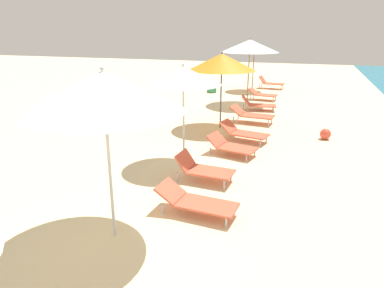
{
  "coord_description": "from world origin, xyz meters",
  "views": [
    {
      "loc": [
        1.91,
        3.33,
        3.28
      ],
      "look_at": [
        -0.36,
        10.18,
        0.92
      ],
      "focal_mm": 33.03,
      "sensor_mm": 36.0,
      "label": 1
    }
  ],
  "objects_px": {
    "umbrella_fourth": "(183,76)",
    "lounger_fourth_shoreside": "(231,146)",
    "lounger_fifth_inland": "(243,132)",
    "lounger_sixth_inland": "(257,104)",
    "lounger_fifth_shoreside": "(251,114)",
    "umbrella_fifth": "(222,62)",
    "lounger_farthest_shoreside": "(271,83)",
    "lounger_third_shoreside": "(196,201)",
    "umbrella_sixth": "(250,46)",
    "lounger_sixth_shoreside": "(262,94)",
    "umbrella_farthest": "(254,49)",
    "cooler_box": "(212,90)",
    "beach_ball": "(325,134)",
    "lounger_fourth_inland": "(203,169)",
    "umbrella_third": "(104,92)"
  },
  "relations": [
    {
      "from": "lounger_fifth_inland",
      "to": "cooler_box",
      "type": "distance_m",
      "value": 8.61
    },
    {
      "from": "umbrella_third",
      "to": "lounger_sixth_inland",
      "type": "distance_m",
      "value": 10.51
    },
    {
      "from": "lounger_fifth_inland",
      "to": "lounger_farthest_shoreside",
      "type": "distance_m",
      "value": 10.31
    },
    {
      "from": "umbrella_fifth",
      "to": "cooler_box",
      "type": "xyz_separation_m",
      "value": [
        -2.15,
        6.7,
        -2.08
      ]
    },
    {
      "from": "lounger_fifth_shoreside",
      "to": "lounger_fifth_inland",
      "type": "bearing_deg",
      "value": -81.2
    },
    {
      "from": "umbrella_fifth",
      "to": "lounger_fifth_shoreside",
      "type": "bearing_deg",
      "value": 45.97
    },
    {
      "from": "lounger_fifth_inland",
      "to": "lounger_sixth_inland",
      "type": "xyz_separation_m",
      "value": [
        -0.22,
        4.41,
        -0.01
      ]
    },
    {
      "from": "lounger_fourth_inland",
      "to": "lounger_fifth_inland",
      "type": "bearing_deg",
      "value": 88.58
    },
    {
      "from": "lounger_fifth_shoreside",
      "to": "umbrella_fifth",
      "type": "bearing_deg",
      "value": -128.23
    },
    {
      "from": "umbrella_fourth",
      "to": "lounger_sixth_inland",
      "type": "relative_size",
      "value": 1.67
    },
    {
      "from": "lounger_fourth_inland",
      "to": "lounger_fifth_shoreside",
      "type": "xyz_separation_m",
      "value": [
        0.19,
        5.5,
        0.02
      ]
    },
    {
      "from": "umbrella_sixth",
      "to": "lounger_sixth_inland",
      "type": "xyz_separation_m",
      "value": [
        0.64,
        -1.19,
        -2.29
      ]
    },
    {
      "from": "lounger_sixth_shoreside",
      "to": "cooler_box",
      "type": "distance_m",
      "value": 3.14
    },
    {
      "from": "umbrella_fifth",
      "to": "lounger_farthest_shoreside",
      "type": "xyz_separation_m",
      "value": [
        0.71,
        9.01,
        -1.89
      ]
    },
    {
      "from": "lounger_fourth_shoreside",
      "to": "umbrella_fifth",
      "type": "distance_m",
      "value": 3.43
    },
    {
      "from": "umbrella_fourth",
      "to": "lounger_fourth_shoreside",
      "type": "height_order",
      "value": "umbrella_fourth"
    },
    {
      "from": "umbrella_third",
      "to": "lounger_fourth_inland",
      "type": "distance_m",
      "value": 3.43
    },
    {
      "from": "umbrella_farthest",
      "to": "umbrella_sixth",
      "type": "bearing_deg",
      "value": -84.46
    },
    {
      "from": "umbrella_farthest",
      "to": "lounger_fourth_shoreside",
      "type": "bearing_deg",
      "value": -83.95
    },
    {
      "from": "umbrella_third",
      "to": "umbrella_farthest",
      "type": "relative_size",
      "value": 1.09
    },
    {
      "from": "cooler_box",
      "to": "umbrella_farthest",
      "type": "bearing_deg",
      "value": 33.46
    },
    {
      "from": "lounger_sixth_inland",
      "to": "beach_ball",
      "type": "xyz_separation_m",
      "value": [
        2.61,
        -3.44,
        -0.1
      ]
    },
    {
      "from": "umbrella_farthest",
      "to": "lounger_farthest_shoreside",
      "type": "bearing_deg",
      "value": 48.84
    },
    {
      "from": "lounger_fourth_shoreside",
      "to": "lounger_sixth_shoreside",
      "type": "relative_size",
      "value": 1.03
    },
    {
      "from": "lounger_third_shoreside",
      "to": "umbrella_sixth",
      "type": "relative_size",
      "value": 0.53
    },
    {
      "from": "lounger_fifth_shoreside",
      "to": "lounger_sixth_shoreside",
      "type": "height_order",
      "value": "lounger_fifth_shoreside"
    },
    {
      "from": "umbrella_sixth",
      "to": "lounger_sixth_inland",
      "type": "distance_m",
      "value": 2.65
    },
    {
      "from": "lounger_fourth_inland",
      "to": "lounger_fifth_shoreside",
      "type": "height_order",
      "value": "lounger_fourth_inland"
    },
    {
      "from": "lounger_fifth_inland",
      "to": "umbrella_farthest",
      "type": "bearing_deg",
      "value": 109.13
    },
    {
      "from": "umbrella_fifth",
      "to": "lounger_sixth_inland",
      "type": "xyz_separation_m",
      "value": [
        0.83,
        3.11,
        -1.96
      ]
    },
    {
      "from": "umbrella_fourth",
      "to": "lounger_fourth_inland",
      "type": "height_order",
      "value": "umbrella_fourth"
    },
    {
      "from": "umbrella_sixth",
      "to": "lounger_sixth_shoreside",
      "type": "height_order",
      "value": "umbrella_sixth"
    },
    {
      "from": "lounger_sixth_shoreside",
      "to": "lounger_sixth_inland",
      "type": "xyz_separation_m",
      "value": [
        0.11,
        -2.32,
        -0.02
      ]
    },
    {
      "from": "lounger_fifth_inland",
      "to": "lounger_farthest_shoreside",
      "type": "height_order",
      "value": "lounger_farthest_shoreside"
    },
    {
      "from": "lounger_fifth_shoreside",
      "to": "umbrella_farthest",
      "type": "distance_m",
      "value": 7.4
    },
    {
      "from": "lounger_fourth_shoreside",
      "to": "beach_ball",
      "type": "distance_m",
      "value": 3.39
    },
    {
      "from": "lounger_fifth_shoreside",
      "to": "umbrella_farthest",
      "type": "relative_size",
      "value": 0.63
    },
    {
      "from": "lounger_sixth_inland",
      "to": "umbrella_farthest",
      "type": "bearing_deg",
      "value": 93.46
    },
    {
      "from": "lounger_fifth_inland",
      "to": "lounger_sixth_inland",
      "type": "distance_m",
      "value": 4.41
    },
    {
      "from": "lounger_farthest_shoreside",
      "to": "umbrella_third",
      "type": "bearing_deg",
      "value": -85.99
    },
    {
      "from": "cooler_box",
      "to": "umbrella_fourth",
      "type": "bearing_deg",
      "value": -78.53
    },
    {
      "from": "lounger_sixth_inland",
      "to": "cooler_box",
      "type": "height_order",
      "value": "lounger_sixth_inland"
    },
    {
      "from": "lounger_fourth_shoreside",
      "to": "lounger_farthest_shoreside",
      "type": "relative_size",
      "value": 0.97
    },
    {
      "from": "umbrella_fourth",
      "to": "lounger_fourth_shoreside",
      "type": "bearing_deg",
      "value": 44.87
    },
    {
      "from": "umbrella_fourth",
      "to": "umbrella_fifth",
      "type": "xyz_separation_m",
      "value": [
        0.05,
        3.64,
        0.01
      ]
    },
    {
      "from": "lounger_sixth_shoreside",
      "to": "lounger_fifth_shoreside",
      "type": "bearing_deg",
      "value": -82.5
    },
    {
      "from": "umbrella_third",
      "to": "umbrella_farthest",
      "type": "bearing_deg",
      "value": 90.56
    },
    {
      "from": "lounger_fifth_shoreside",
      "to": "cooler_box",
      "type": "distance_m",
      "value": 6.52
    },
    {
      "from": "umbrella_third",
      "to": "lounger_fourth_inland",
      "type": "height_order",
      "value": "umbrella_third"
    },
    {
      "from": "lounger_sixth_shoreside",
      "to": "lounger_sixth_inland",
      "type": "height_order",
      "value": "lounger_sixth_inland"
    }
  ]
}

